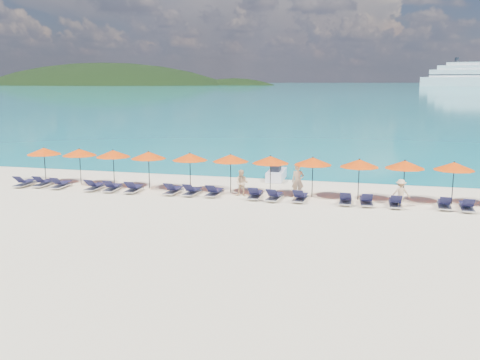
# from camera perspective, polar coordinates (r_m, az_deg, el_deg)

# --- Properties ---
(ground) EXTENTS (1400.00, 1400.00, 0.00)m
(ground) POSITION_cam_1_polar(r_m,az_deg,el_deg) (25.72, -1.67, -3.83)
(ground) COLOR beige
(sea) EXTENTS (1600.00, 1300.00, 0.01)m
(sea) POSITION_cam_1_polar(r_m,az_deg,el_deg) (683.98, 14.05, 9.83)
(sea) COLOR #1FA9B2
(sea) RESTS_ON ground
(headland_main) EXTENTS (374.00, 242.00, 126.50)m
(headland_main) POSITION_cam_1_polar(r_m,az_deg,el_deg) (643.57, -14.19, 6.40)
(headland_main) COLOR black
(headland_main) RESTS_ON ground
(headland_small) EXTENTS (162.00, 126.00, 85.50)m
(headland_small) POSITION_cam_1_polar(r_m,az_deg,el_deg) (606.06, -0.62, 6.76)
(headland_small) COLOR black
(headland_small) RESTS_ON ground
(jetski) EXTENTS (1.11, 2.73, 0.96)m
(jetski) POSITION_cam_1_polar(r_m,az_deg,el_deg) (34.75, 3.89, 0.63)
(jetski) COLOR white
(jetski) RESTS_ON ground
(beachgoer_a) EXTENTS (0.78, 0.62, 1.87)m
(beachgoer_a) POSITION_cam_1_polar(r_m,az_deg,el_deg) (29.60, 6.19, -0.11)
(beachgoer_a) COLOR #D9B183
(beachgoer_a) RESTS_ON ground
(beachgoer_b) EXTENTS (0.75, 0.45, 1.50)m
(beachgoer_b) POSITION_cam_1_polar(r_m,az_deg,el_deg) (29.79, 0.20, -0.33)
(beachgoer_b) COLOR #D9B183
(beachgoer_b) RESTS_ON ground
(beachgoer_c) EXTENTS (0.96, 0.51, 1.43)m
(beachgoer_c) POSITION_cam_1_polar(r_m,az_deg,el_deg) (28.60, 16.75, -1.33)
(beachgoer_c) COLOR #D9B183
(beachgoer_c) RESTS_ON ground
(umbrella_0) EXTENTS (2.10, 2.10, 2.28)m
(umbrella_0) POSITION_cam_1_polar(r_m,az_deg,el_deg) (35.69, -20.19, 2.90)
(umbrella_0) COLOR black
(umbrella_0) RESTS_ON ground
(umbrella_1) EXTENTS (2.10, 2.10, 2.28)m
(umbrella_1) POSITION_cam_1_polar(r_m,az_deg,el_deg) (34.48, -16.76, 2.85)
(umbrella_1) COLOR black
(umbrella_1) RESTS_ON ground
(umbrella_2) EXTENTS (2.10, 2.10, 2.28)m
(umbrella_2) POSITION_cam_1_polar(r_m,az_deg,el_deg) (33.30, -13.38, 2.75)
(umbrella_2) COLOR black
(umbrella_2) RESTS_ON ground
(umbrella_3) EXTENTS (2.10, 2.10, 2.28)m
(umbrella_3) POSITION_cam_1_polar(r_m,az_deg,el_deg) (32.17, -9.73, 2.62)
(umbrella_3) COLOR black
(umbrella_3) RESTS_ON ground
(umbrella_4) EXTENTS (2.10, 2.10, 2.28)m
(umbrella_4) POSITION_cam_1_polar(r_m,az_deg,el_deg) (31.21, -5.37, 2.48)
(umbrella_4) COLOR black
(umbrella_4) RESTS_ON ground
(umbrella_5) EXTENTS (2.10, 2.10, 2.28)m
(umbrella_5) POSITION_cam_1_polar(r_m,az_deg,el_deg) (30.56, -1.01, 2.35)
(umbrella_5) COLOR black
(umbrella_5) RESTS_ON ground
(umbrella_6) EXTENTS (2.10, 2.10, 2.28)m
(umbrella_6) POSITION_cam_1_polar(r_m,az_deg,el_deg) (29.97, 3.28, 2.17)
(umbrella_6) COLOR black
(umbrella_6) RESTS_ON ground
(umbrella_7) EXTENTS (2.10, 2.10, 2.28)m
(umbrella_7) POSITION_cam_1_polar(r_m,az_deg,el_deg) (29.66, 7.78, 2.00)
(umbrella_7) COLOR black
(umbrella_7) RESTS_ON ground
(umbrella_8) EXTENTS (2.10, 2.10, 2.28)m
(umbrella_8) POSITION_cam_1_polar(r_m,az_deg,el_deg) (29.37, 12.61, 1.76)
(umbrella_8) COLOR black
(umbrella_8) RESTS_ON ground
(umbrella_9) EXTENTS (2.10, 2.10, 2.28)m
(umbrella_9) POSITION_cam_1_polar(r_m,az_deg,el_deg) (29.54, 17.17, 1.59)
(umbrella_9) COLOR black
(umbrella_9) RESTS_ON ground
(umbrella_10) EXTENTS (2.10, 2.10, 2.28)m
(umbrella_10) POSITION_cam_1_polar(r_m,az_deg,el_deg) (29.84, 21.88, 1.38)
(umbrella_10) COLOR black
(umbrella_10) RESTS_ON ground
(lounger_0) EXTENTS (0.64, 1.71, 0.66)m
(lounger_0) POSITION_cam_1_polar(r_m,az_deg,el_deg) (35.20, -21.97, -0.26)
(lounger_0) COLOR silver
(lounger_0) RESTS_ON ground
(lounger_1) EXTENTS (0.67, 1.72, 0.66)m
(lounger_1) POSITION_cam_1_polar(r_m,az_deg,el_deg) (34.79, -20.21, -0.26)
(lounger_1) COLOR silver
(lounger_1) RESTS_ON ground
(lounger_2) EXTENTS (0.67, 1.72, 0.66)m
(lounger_2) POSITION_cam_1_polar(r_m,az_deg,el_deg) (33.93, -18.56, -0.42)
(lounger_2) COLOR silver
(lounger_2) RESTS_ON ground
(lounger_3) EXTENTS (0.65, 1.71, 0.66)m
(lounger_3) POSITION_cam_1_polar(r_m,az_deg,el_deg) (32.67, -15.21, -0.65)
(lounger_3) COLOR silver
(lounger_3) RESTS_ON ground
(lounger_4) EXTENTS (0.72, 1.74, 0.66)m
(lounger_4) POSITION_cam_1_polar(r_m,az_deg,el_deg) (32.11, -13.43, -0.76)
(lounger_4) COLOR silver
(lounger_4) RESTS_ON ground
(lounger_5) EXTENTS (0.73, 1.74, 0.66)m
(lounger_5) POSITION_cam_1_polar(r_m,az_deg,el_deg) (31.55, -11.26, -0.87)
(lounger_5) COLOR silver
(lounger_5) RESTS_ON ground
(lounger_6) EXTENTS (0.71, 1.73, 0.66)m
(lounger_6) POSITION_cam_1_polar(r_m,az_deg,el_deg) (30.72, -7.12, -1.06)
(lounger_6) COLOR silver
(lounger_6) RESTS_ON ground
(lounger_7) EXTENTS (0.72, 1.73, 0.66)m
(lounger_7) POSITION_cam_1_polar(r_m,az_deg,el_deg) (30.32, -5.12, -1.18)
(lounger_7) COLOR silver
(lounger_7) RESTS_ON ground
(lounger_8) EXTENTS (0.70, 1.73, 0.66)m
(lounger_8) POSITION_cam_1_polar(r_m,az_deg,el_deg) (29.99, -2.75, -1.28)
(lounger_8) COLOR silver
(lounger_8) RESTS_ON ground
(lounger_9) EXTENTS (0.67, 1.72, 0.66)m
(lounger_9) POSITION_cam_1_polar(r_m,az_deg,el_deg) (29.31, 1.64, -1.55)
(lounger_9) COLOR silver
(lounger_9) RESTS_ON ground
(lounger_10) EXTENTS (0.76, 1.75, 0.66)m
(lounger_10) POSITION_cam_1_polar(r_m,az_deg,el_deg) (28.95, 3.70, -1.72)
(lounger_10) COLOR silver
(lounger_10) RESTS_ON ground
(lounger_11) EXTENTS (0.72, 1.73, 0.66)m
(lounger_11) POSITION_cam_1_polar(r_m,az_deg,el_deg) (28.83, 6.45, -1.82)
(lounger_11) COLOR silver
(lounger_11) RESTS_ON ground
(lounger_12) EXTENTS (0.65, 1.71, 0.66)m
(lounger_12) POSITION_cam_1_polar(r_m,az_deg,el_deg) (28.59, 11.20, -2.07)
(lounger_12) COLOR silver
(lounger_12) RESTS_ON ground
(lounger_13) EXTENTS (0.75, 1.74, 0.66)m
(lounger_13) POSITION_cam_1_polar(r_m,az_deg,el_deg) (28.56, 13.32, -2.16)
(lounger_13) COLOR silver
(lounger_13) RESTS_ON ground
(lounger_14) EXTENTS (0.68, 1.72, 0.66)m
(lounger_14) POSITION_cam_1_polar(r_m,az_deg,el_deg) (28.55, 16.23, -2.31)
(lounger_14) COLOR silver
(lounger_14) RESTS_ON ground
(lounger_15) EXTENTS (0.70, 1.73, 0.66)m
(lounger_15) POSITION_cam_1_polar(r_m,az_deg,el_deg) (28.98, 20.96, -2.41)
(lounger_15) COLOR silver
(lounger_15) RESTS_ON ground
(lounger_16) EXTENTS (0.67, 1.72, 0.66)m
(lounger_16) POSITION_cam_1_polar(r_m,az_deg,el_deg) (28.92, 23.03, -2.58)
(lounger_16) COLOR silver
(lounger_16) RESTS_ON ground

